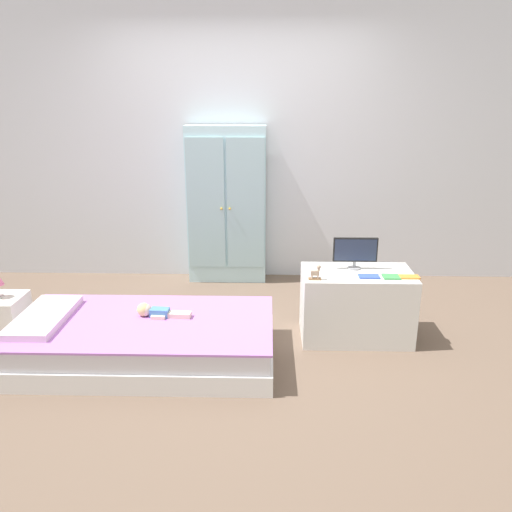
# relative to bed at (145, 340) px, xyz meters

# --- Properties ---
(ground_plane) EXTENTS (10.00, 10.00, 0.02)m
(ground_plane) POSITION_rel_bed_xyz_m (0.58, 0.23, -0.16)
(ground_plane) COLOR brown
(back_wall) EXTENTS (6.40, 0.05, 2.70)m
(back_wall) POSITION_rel_bed_xyz_m (0.58, 1.81, 1.20)
(back_wall) COLOR silver
(back_wall) RESTS_ON ground_plane
(bed) EXTENTS (1.82, 0.95, 0.30)m
(bed) POSITION_rel_bed_xyz_m (0.00, 0.00, 0.00)
(bed) COLOR white
(bed) RESTS_ON ground_plane
(pillow) EXTENTS (0.32, 0.68, 0.05)m
(pillow) POSITION_rel_bed_xyz_m (-0.71, 0.00, 0.17)
(pillow) COLOR silver
(pillow) RESTS_ON bed
(doll) EXTENTS (0.39, 0.14, 0.10)m
(doll) POSITION_rel_bed_xyz_m (0.05, 0.08, 0.19)
(doll) COLOR #4C84C6
(doll) RESTS_ON bed
(nightstand) EXTENTS (0.33, 0.33, 0.34)m
(nightstand) POSITION_rel_bed_xyz_m (-1.17, 0.29, 0.02)
(nightstand) COLOR silver
(nightstand) RESTS_ON ground_plane
(wardrobe) EXTENTS (0.77, 0.26, 1.53)m
(wardrobe) POSITION_rel_bed_xyz_m (0.46, 1.65, 0.62)
(wardrobe) COLOR silver
(wardrobe) RESTS_ON ground_plane
(tv_stand) EXTENTS (0.83, 0.48, 0.53)m
(tv_stand) POSITION_rel_bed_xyz_m (1.55, 0.39, 0.12)
(tv_stand) COLOR silver
(tv_stand) RESTS_ON ground_plane
(tv_monitor) EXTENTS (0.34, 0.10, 0.25)m
(tv_monitor) POSITION_rel_bed_xyz_m (1.53, 0.47, 0.53)
(tv_monitor) COLOR #99999E
(tv_monitor) RESTS_ON tv_stand
(rocking_horse_toy) EXTENTS (0.09, 0.04, 0.11)m
(rocking_horse_toy) POSITION_rel_bed_xyz_m (1.22, 0.22, 0.44)
(rocking_horse_toy) COLOR #8E6642
(rocking_horse_toy) RESTS_ON tv_stand
(book_blue) EXTENTS (0.15, 0.08, 0.01)m
(book_blue) POSITION_rel_bed_xyz_m (1.61, 0.28, 0.40)
(book_blue) COLOR blue
(book_blue) RESTS_ON tv_stand
(book_green) EXTENTS (0.12, 0.11, 0.01)m
(book_green) POSITION_rel_bed_xyz_m (1.77, 0.28, 0.39)
(book_green) COLOR #429E51
(book_green) RESTS_ON tv_stand
(book_orange) EXTENTS (0.14, 0.08, 0.01)m
(book_orange) POSITION_rel_bed_xyz_m (1.90, 0.28, 0.39)
(book_orange) COLOR orange
(book_orange) RESTS_ON tv_stand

